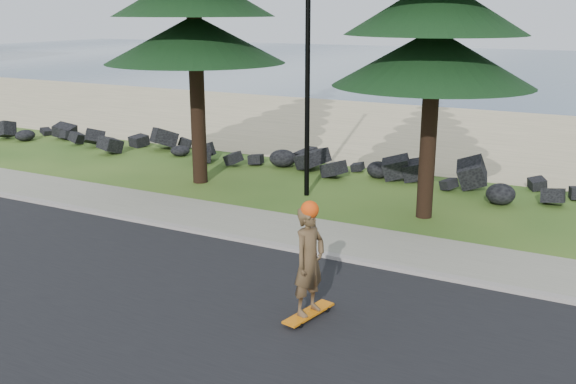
% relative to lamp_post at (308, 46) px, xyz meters
% --- Properties ---
extents(ground, '(160.00, 160.00, 0.00)m').
position_rel_lamp_post_xyz_m(ground, '(0.00, -3.20, -4.13)').
color(ground, '#2B5119').
rests_on(ground, ground).
extents(road, '(160.00, 7.00, 0.02)m').
position_rel_lamp_post_xyz_m(road, '(0.00, -7.70, -4.12)').
color(road, black).
rests_on(road, ground).
extents(kerb, '(160.00, 0.20, 0.10)m').
position_rel_lamp_post_xyz_m(kerb, '(0.00, -4.10, -4.08)').
color(kerb, gray).
rests_on(kerb, ground).
extents(sidewalk, '(160.00, 2.00, 0.08)m').
position_rel_lamp_post_xyz_m(sidewalk, '(0.00, -3.00, -4.09)').
color(sidewalk, gray).
rests_on(sidewalk, ground).
extents(beach_sand, '(160.00, 15.00, 0.01)m').
position_rel_lamp_post_xyz_m(beach_sand, '(0.00, 11.30, -4.13)').
color(beach_sand, tan).
rests_on(beach_sand, ground).
extents(ocean, '(160.00, 58.00, 0.01)m').
position_rel_lamp_post_xyz_m(ocean, '(0.00, 47.80, -4.13)').
color(ocean, '#39546D').
rests_on(ocean, ground).
extents(seawall_boulders, '(60.00, 2.40, 1.10)m').
position_rel_lamp_post_xyz_m(seawall_boulders, '(0.00, 2.40, -4.13)').
color(seawall_boulders, black).
rests_on(seawall_boulders, ground).
extents(lamp_post, '(0.25, 0.14, 8.14)m').
position_rel_lamp_post_xyz_m(lamp_post, '(0.00, 0.00, 0.00)').
color(lamp_post, black).
rests_on(lamp_post, ground).
extents(skateboarder, '(0.57, 1.14, 2.07)m').
position_rel_lamp_post_xyz_m(skateboarder, '(3.35, -6.79, -3.09)').
color(skateboarder, orange).
rests_on(skateboarder, ground).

